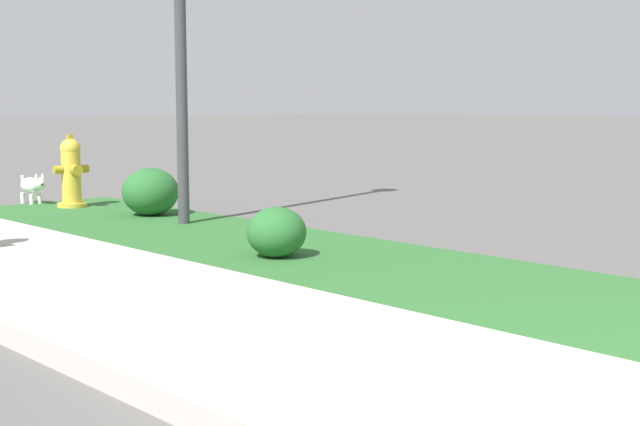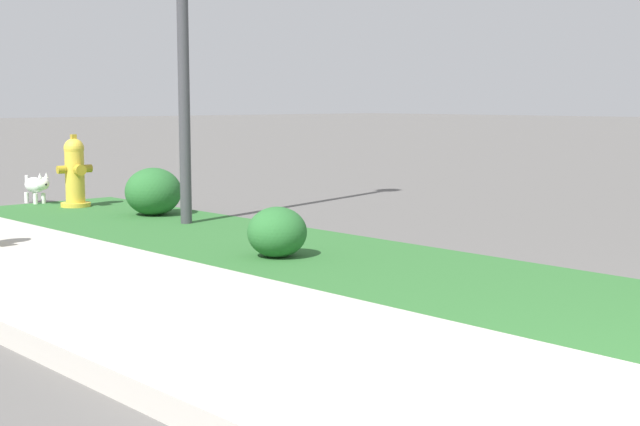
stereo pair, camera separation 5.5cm
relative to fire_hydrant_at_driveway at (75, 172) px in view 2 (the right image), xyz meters
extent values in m
cylinder|color=gold|center=(0.00, 0.00, -0.37)|extent=(0.33, 0.33, 0.05)
cylinder|color=gold|center=(0.00, 0.00, -0.04)|extent=(0.21, 0.21, 0.61)
sphere|color=gold|center=(0.00, 0.00, 0.26)|extent=(0.22, 0.22, 0.22)
cube|color=#B29323|center=(0.00, 0.00, 0.39)|extent=(0.06, 0.06, 0.06)
cylinder|color=#B29323|center=(0.01, 0.15, 0.03)|extent=(0.10, 0.10, 0.09)
cylinder|color=#B29323|center=(-0.02, -0.15, 0.03)|extent=(0.10, 0.10, 0.09)
cylinder|color=#B29323|center=(0.15, -0.02, 0.03)|extent=(0.11, 0.13, 0.12)
ellipsoid|color=white|center=(-0.65, -0.18, -0.18)|extent=(0.34, 0.19, 0.18)
sphere|color=white|center=(-0.44, -0.17, -0.15)|extent=(0.14, 0.14, 0.14)
sphere|color=black|center=(-0.38, -0.17, -0.16)|extent=(0.03, 0.03, 0.03)
cone|color=white|center=(-0.44, -0.13, -0.06)|extent=(0.05, 0.05, 0.06)
cone|color=white|center=(-0.44, -0.21, -0.06)|extent=(0.05, 0.05, 0.06)
cylinder|color=white|center=(-0.55, -0.12, -0.33)|extent=(0.05, 0.05, 0.12)
cylinder|color=white|center=(-0.54, -0.22, -0.33)|extent=(0.05, 0.05, 0.12)
cylinder|color=white|center=(-0.76, -0.13, -0.33)|extent=(0.05, 0.05, 0.12)
cylinder|color=white|center=(-0.76, -0.23, -0.33)|extent=(0.05, 0.05, 0.12)
cylinder|color=white|center=(-0.84, -0.18, -0.13)|extent=(0.04, 0.04, 0.10)
ellipsoid|color=#28662D|center=(1.22, 0.25, -0.15)|extent=(0.58, 0.58, 0.50)
ellipsoid|color=#28662D|center=(4.02, -0.42, -0.20)|extent=(0.46, 0.46, 0.39)
camera|label=1|loc=(9.11, -4.74, 0.79)|focal=50.00mm
camera|label=2|loc=(9.14, -4.70, 0.79)|focal=50.00mm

